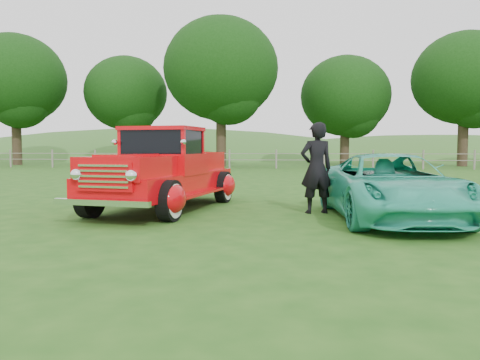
# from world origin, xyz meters

# --- Properties ---
(ground) EXTENTS (140.00, 140.00, 0.00)m
(ground) POSITION_xyz_m (0.00, 0.00, 0.00)
(ground) COLOR #1F4E15
(ground) RESTS_ON ground
(distant_hills) EXTENTS (116.00, 60.00, 18.00)m
(distant_hills) POSITION_xyz_m (-4.08, 59.46, -4.55)
(distant_hills) COLOR #2B5B21
(distant_hills) RESTS_ON ground
(fence_line) EXTENTS (48.00, 0.12, 1.20)m
(fence_line) POSITION_xyz_m (0.00, 22.00, 0.60)
(fence_line) COLOR gray
(fence_line) RESTS_ON ground
(tree_far_west) EXTENTS (7.60, 7.60, 9.93)m
(tree_far_west) POSITION_xyz_m (-20.00, 26.00, 6.49)
(tree_far_west) COLOR #312418
(tree_far_west) RESTS_ON ground
(tree_mid_west) EXTENTS (6.40, 6.40, 8.46)m
(tree_mid_west) POSITION_xyz_m (-12.00, 28.00, 5.55)
(tree_mid_west) COLOR #312418
(tree_mid_west) RESTS_ON ground
(tree_near_west) EXTENTS (8.00, 8.00, 10.42)m
(tree_near_west) POSITION_xyz_m (-4.00, 25.00, 6.80)
(tree_near_west) COLOR #312418
(tree_near_west) RESTS_ON ground
(tree_near_east) EXTENTS (6.80, 6.80, 8.33)m
(tree_near_east) POSITION_xyz_m (5.00, 29.00, 5.25)
(tree_near_east) COLOR #312418
(tree_near_east) RESTS_ON ground
(tree_mid_east) EXTENTS (7.20, 7.20, 9.44)m
(tree_mid_east) POSITION_xyz_m (13.00, 27.00, 6.17)
(tree_mid_east) COLOR #312418
(tree_mid_east) RESTS_ON ground
(red_pickup) EXTENTS (2.83, 5.21, 1.78)m
(red_pickup) POSITION_xyz_m (-1.71, 2.08, 0.80)
(red_pickup) COLOR black
(red_pickup) RESTS_ON ground
(teal_sedan) EXTENTS (2.43, 4.60, 1.23)m
(teal_sedan) POSITION_xyz_m (2.85, 1.14, 0.62)
(teal_sedan) COLOR #2CB291
(teal_sedan) RESTS_ON ground
(man) EXTENTS (0.78, 0.63, 1.85)m
(man) POSITION_xyz_m (1.53, 1.86, 0.93)
(man) COLOR black
(man) RESTS_ON ground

